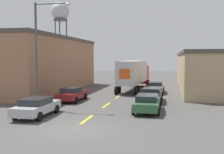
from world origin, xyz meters
name	(u,v)px	position (x,y,z in m)	size (l,w,h in m)	color
ground_plane	(73,130)	(0.00, 0.00, 0.00)	(160.00, 160.00, 0.00)	#4C4947
road_centerline	(106,105)	(0.00, 8.91, 0.00)	(0.20, 14.90, 0.01)	yellow
warehouse_left	(37,64)	(-11.88, 19.04, 3.55)	(9.85, 22.50, 7.08)	#9E7051
semi_truck	(134,73)	(0.96, 21.70, 2.33)	(3.26, 12.84, 3.94)	#B21919
parked_car_left_far	(72,94)	(-3.93, 10.74, 0.74)	(2.08, 4.74, 1.39)	maroon
parked_car_right_mid	(152,94)	(3.93, 11.79, 0.74)	(2.08, 4.74, 1.39)	black
parked_car_right_far	(156,87)	(3.93, 19.17, 0.74)	(2.08, 4.74, 1.39)	tan
parked_car_left_near	(37,106)	(-3.93, 3.11, 0.74)	(2.08, 4.74, 1.39)	#B2B2B7
parked_car_right_near	(147,103)	(3.93, 6.52, 0.74)	(2.08, 4.74, 1.39)	#2D5B38
water_tower	(60,13)	(-20.84, 49.48, 15.33)	(4.44, 4.44, 17.93)	#47474C
street_lamp	(40,47)	(-5.51, 7.08, 5.32)	(3.35, 0.32, 9.14)	#4C4C51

